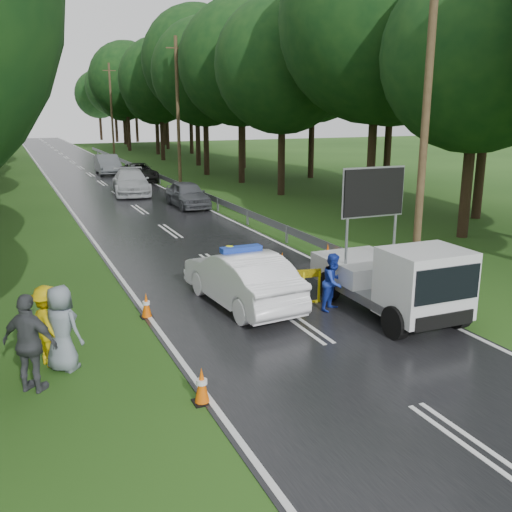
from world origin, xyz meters
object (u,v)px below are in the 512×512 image
civilian (334,282)px  queue_car_second (131,182)px  police_sedan (241,279)px  officer (228,275)px  queue_car_first (187,194)px  queue_car_fourth (108,164)px  queue_car_third (139,173)px  barrier (280,280)px  work_truck (396,279)px

civilian → queue_car_second: (-0.49, 23.27, -0.01)m
civilian → police_sedan: bearing=117.8°
officer → queue_car_first: (3.72, 15.77, -0.14)m
civilian → queue_car_fourth: bearing=60.4°
civilian → queue_car_second: 23.27m
police_sedan → officer: officer is taller
queue_car_third → queue_car_first: bearing=-89.0°
queue_car_second → officer: bearing=-87.4°
officer → queue_car_second: bearing=-132.6°
queue_car_first → barrier: bearing=-99.1°
officer → barrier: bearing=113.4°
police_sedan → barrier: police_sedan is taller
queue_car_fourth → officer: bearing=-92.1°
queue_car_fourth → work_truck: bearing=-86.1°
work_truck → barrier: (-2.40, 1.84, -0.26)m
work_truck → queue_car_third: (0.09, 30.28, -0.33)m
barrier → officer: bearing=159.5°
civilian → queue_car_first: civilian is taller
civilian → queue_car_second: bearing=61.8°
officer → queue_car_fourth: bearing=-131.8°
work_truck → civilian: bearing=141.3°
work_truck → officer: work_truck is taller
barrier → queue_car_first: size_ratio=0.57×
barrier → queue_car_third: size_ratio=0.49×
civilian → officer: bearing=118.6°
queue_car_second → civilian: bearing=-81.2°
work_truck → queue_car_first: size_ratio=1.14×
police_sedan → queue_car_fourth: 34.09m
work_truck → queue_car_second: size_ratio=0.89×
officer → work_truck: bearing=107.7°
police_sedan → work_truck: bearing=139.6°
police_sedan → work_truck: size_ratio=1.00×
officer → civilian: (2.40, -1.50, -0.06)m
officer → police_sedan: bearing=115.8°
officer → queue_car_fourth: (2.53, 33.86, -0.05)m
civilian → queue_car_fourth: size_ratio=0.32×
barrier → queue_car_first: (2.50, 16.45, -0.04)m
work_truck → barrier: work_truck is taller
civilian → queue_car_first: (1.31, 17.27, -0.08)m
queue_car_fourth → barrier: bearing=-90.0°
work_truck → barrier: bearing=143.7°
queue_car_first → queue_car_second: 6.26m
civilian → queue_car_fourth: queue_car_fourth is taller
barrier → queue_car_third: bearing=93.6°
officer → civilian: 2.83m
police_sedan → queue_car_first: size_ratio=1.13×
work_truck → queue_car_second: bearing=95.1°
civilian → work_truck: bearing=-69.2°
barrier → queue_car_first: 16.64m
police_sedan → queue_car_third: police_sedan is taller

